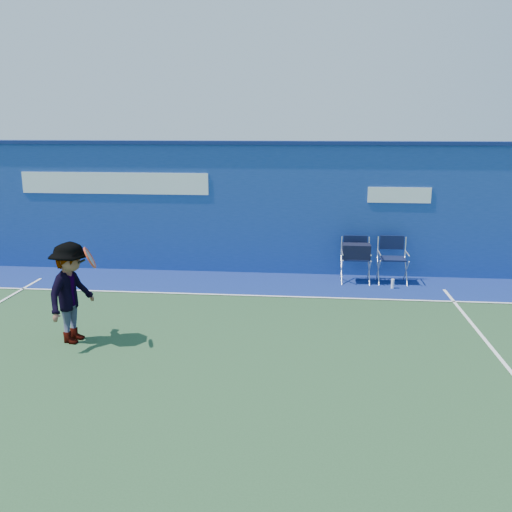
# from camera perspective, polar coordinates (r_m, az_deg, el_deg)

# --- Properties ---
(ground) EXTENTS (80.00, 80.00, 0.00)m
(ground) POSITION_cam_1_polar(r_m,az_deg,el_deg) (8.31, -5.90, -10.90)
(ground) COLOR #254627
(ground) RESTS_ON ground
(stadium_wall) EXTENTS (24.00, 0.50, 3.08)m
(stadium_wall) POSITION_cam_1_polar(r_m,az_deg,el_deg) (12.83, -1.54, 5.19)
(stadium_wall) COLOR navy
(stadium_wall) RESTS_ON ground
(out_of_bounds_strip) EXTENTS (24.00, 1.80, 0.01)m
(out_of_bounds_strip) POSITION_cam_1_polar(r_m,az_deg,el_deg) (12.10, -2.11, -2.85)
(out_of_bounds_strip) COLOR navy
(out_of_bounds_strip) RESTS_ON ground
(court_lines) EXTENTS (24.00, 12.00, 0.01)m
(court_lines) POSITION_cam_1_polar(r_m,az_deg,el_deg) (8.84, -5.14, -9.23)
(court_lines) COLOR white
(court_lines) RESTS_ON out_of_bounds_strip
(directors_chair_left) EXTENTS (0.61, 0.54, 1.01)m
(directors_chair_left) POSITION_cam_1_polar(r_m,az_deg,el_deg) (12.26, 10.43, -0.82)
(directors_chair_left) COLOR silver
(directors_chair_left) RESTS_ON ground
(directors_chair_right) EXTENTS (0.61, 0.55, 1.02)m
(directors_chair_right) POSITION_cam_1_polar(r_m,az_deg,el_deg) (12.43, 14.13, -1.30)
(directors_chair_right) COLOR silver
(directors_chair_right) RESTS_ON ground
(water_bottle) EXTENTS (0.07, 0.07, 0.21)m
(water_bottle) POSITION_cam_1_polar(r_m,az_deg,el_deg) (12.04, 14.19, -2.85)
(water_bottle) COLOR white
(water_bottle) RESTS_ON ground
(tennis_player) EXTENTS (0.94, 1.15, 1.65)m
(tennis_player) POSITION_cam_1_polar(r_m,az_deg,el_deg) (9.17, -18.84, -3.67)
(tennis_player) COLOR #EA4738
(tennis_player) RESTS_ON ground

